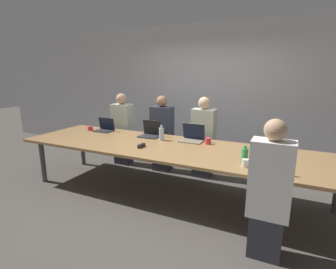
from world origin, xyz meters
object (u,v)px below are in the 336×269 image
object	(u,v)px
laptop_far_left	(105,127)
laptop_far_midleft	(151,132)
laptop_near_right	(268,166)
person_far_midleft	(162,135)
person_far_center	(203,139)
cup_far_center	(208,141)
cup_far_left	(90,128)
person_far_left	(123,130)
stapler	(141,146)
bottle_near_right	(245,156)
bottle_far_midleft	(161,134)
cup_near_right	(245,163)
person_near_right	(269,193)
laptop_far_center	(192,136)

from	to	relation	value
laptop_far_left	laptop_far_midleft	bearing A→B (deg)	0.17
laptop_near_right	person_far_midleft	world-z (taller)	person_far_midleft
laptop_near_right	person_far_center	xyz separation A→B (m)	(-1.19, 1.39, -0.15)
laptop_near_right	cup_far_center	size ratio (longest dim) A/B	3.26
cup_far_left	person_far_center	bearing A→B (deg)	16.42
person_far_left	stapler	distance (m)	1.59
person_far_midleft	person_far_center	world-z (taller)	person_far_center
bottle_near_right	bottle_far_midleft	distance (m)	1.50
bottle_far_midleft	person_far_center	world-z (taller)	person_far_center
laptop_far_midleft	person_far_center	bearing A→B (deg)	33.43
cup_near_right	person_far_center	xyz separation A→B (m)	(-0.94, 1.33, -0.12)
cup_far_center	stapler	distance (m)	1.01
person_near_right	stapler	size ratio (longest dim) A/B	9.43
cup_far_center	laptop_far_center	bearing A→B (deg)	165.38
cup_far_center	stapler	xyz separation A→B (m)	(-0.83, -0.59, -0.02)
laptop_far_midleft	bottle_far_midleft	size ratio (longest dim) A/B	1.37
person_far_left	stapler	bearing A→B (deg)	-45.04
laptop_near_right	cup_near_right	bearing A→B (deg)	-13.85
bottle_far_midleft	laptop_far_center	world-z (taller)	laptop_far_center
person_near_right	person_far_center	distance (m)	2.15
bottle_near_right	laptop_far_midleft	distance (m)	1.82
person_near_right	stapler	distance (m)	1.91
laptop_far_midleft	laptop_far_left	size ratio (longest dim) A/B	1.03
laptop_far_midleft	bottle_far_midleft	bearing A→B (deg)	-28.82
laptop_far_midleft	bottle_near_right	bearing A→B (deg)	-22.74
cup_far_center	laptop_far_left	xyz separation A→B (m)	(-2.00, 0.06, 0.02)
cup_far_center	laptop_far_left	size ratio (longest dim) A/B	0.30
bottle_near_right	laptop_far_left	size ratio (longest dim) A/B	0.67
person_near_right	laptop_far_midleft	bearing A→B (deg)	-31.69
laptop_far_center	cup_far_left	distance (m)	2.01
cup_near_right	stapler	distance (m)	1.51
bottle_far_midleft	laptop_far_left	distance (m)	1.26
person_far_midleft	person_far_left	xyz separation A→B (m)	(-0.89, -0.01, 0.01)
bottle_near_right	laptop_far_left	distance (m)	2.74
person_near_right	laptop_far_center	size ratio (longest dim) A/B	3.93
person_far_center	cup_far_left	bearing A→B (deg)	-163.58
bottle_near_right	laptop_far_midleft	world-z (taller)	laptop_far_midleft
laptop_far_midleft	cup_far_center	size ratio (longest dim) A/B	3.47
cup_near_right	person_far_center	distance (m)	1.63
cup_far_left	stapler	world-z (taller)	cup_far_left
laptop_far_center	laptop_far_left	bearing A→B (deg)	-179.51
laptop_near_right	laptop_far_left	bearing A→B (deg)	-16.69
laptop_far_midleft	cup_far_left	xyz separation A→B (m)	(-1.25, -0.09, -0.04)
cup_near_right	bottle_near_right	distance (m)	0.13
cup_near_right	laptop_far_center	bearing A→B (deg)	139.05
laptop_far_center	cup_far_left	world-z (taller)	laptop_far_center
person_near_right	laptop_far_left	size ratio (longest dim) A/B	4.32
person_far_left	person_near_right	bearing A→B (deg)	-30.38
cup_near_right	person_far_center	size ratio (longest dim) A/B	0.06
bottle_near_right	stapler	size ratio (longest dim) A/B	1.46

